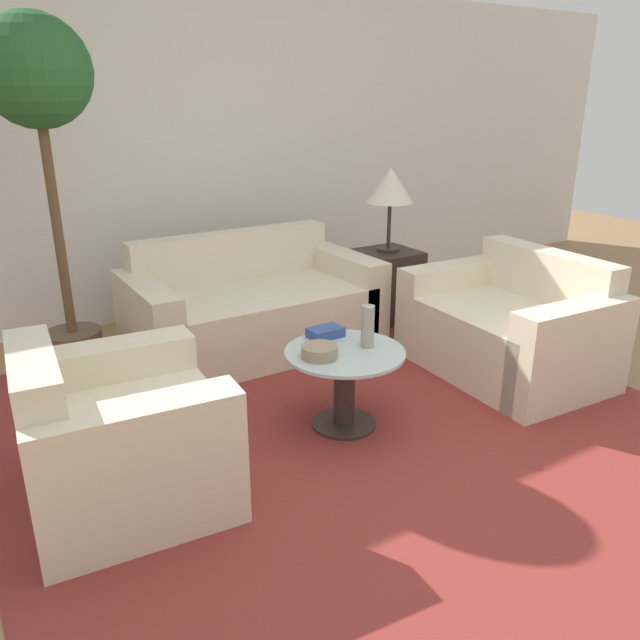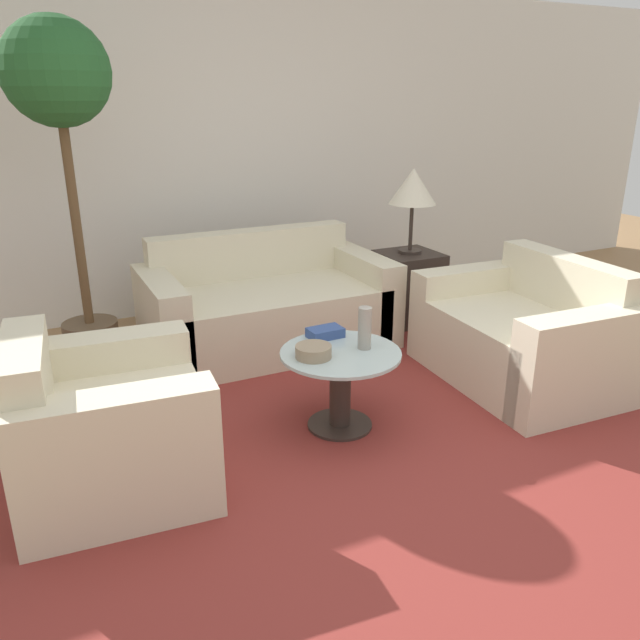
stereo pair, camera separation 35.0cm
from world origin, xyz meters
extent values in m
plane|color=#9E754C|center=(0.00, 0.00, 0.00)|extent=(14.00, 14.00, 0.00)
cube|color=white|center=(0.00, 3.07, 1.30)|extent=(10.00, 0.06, 2.60)
cube|color=maroon|center=(-0.06, 0.67, 0.00)|extent=(3.60, 3.51, 0.01)
cube|color=beige|center=(0.02, 1.92, 0.23)|extent=(1.53, 0.91, 0.46)
cube|color=beige|center=(0.02, 2.29, 0.40)|extent=(1.53, 0.18, 0.80)
cube|color=beige|center=(-0.74, 1.92, 0.31)|extent=(0.20, 0.91, 0.62)
cube|color=beige|center=(0.79, 1.92, 0.31)|extent=(0.20, 0.91, 0.62)
cube|color=beige|center=(-1.25, 0.66, 0.23)|extent=(0.89, 0.76, 0.46)
cube|color=beige|center=(-1.58, 0.69, 0.38)|extent=(0.24, 0.71, 0.77)
cube|color=beige|center=(-1.28, 0.32, 0.31)|extent=(0.85, 0.27, 0.62)
cube|color=beige|center=(-1.22, 1.01, 0.31)|extent=(0.85, 0.27, 0.62)
cube|color=beige|center=(1.24, 0.71, 0.23)|extent=(0.92, 1.10, 0.46)
cube|color=beige|center=(1.58, 0.69, 0.39)|extent=(0.24, 1.06, 0.78)
cube|color=beige|center=(1.27, 1.24, 0.31)|extent=(0.87, 0.25, 0.62)
cube|color=beige|center=(1.21, 0.18, 0.31)|extent=(0.87, 0.25, 0.62)
cylinder|color=#332823|center=(-0.06, 0.67, 0.01)|extent=(0.36, 0.36, 0.02)
cylinder|color=#332823|center=(-0.06, 0.67, 0.22)|extent=(0.12, 0.12, 0.43)
cylinder|color=#B2C6C6|center=(-0.06, 0.67, 0.44)|extent=(0.65, 0.65, 0.02)
cube|color=#332823|center=(1.24, 1.96, 0.28)|extent=(0.45, 0.45, 0.57)
cylinder|color=#332823|center=(1.24, 1.96, 0.58)|extent=(0.18, 0.18, 0.02)
cylinder|color=#332823|center=(1.24, 1.96, 0.77)|extent=(0.03, 0.03, 0.36)
cone|color=beige|center=(1.24, 1.96, 1.09)|extent=(0.36, 0.36, 0.27)
cylinder|color=brown|center=(-1.18, 2.11, 0.16)|extent=(0.36, 0.36, 0.33)
cylinder|color=brown|center=(-1.18, 2.11, 1.01)|extent=(0.06, 0.06, 1.37)
sphere|color=#235628|center=(-1.18, 2.11, 1.87)|extent=(0.63, 0.63, 0.63)
cylinder|color=#9E998E|center=(0.08, 0.66, 0.57)|extent=(0.07, 0.07, 0.23)
cylinder|color=gray|center=(-0.22, 0.67, 0.48)|extent=(0.19, 0.19, 0.06)
cube|color=#334C8C|center=(-0.04, 0.90, 0.48)|extent=(0.20, 0.13, 0.06)
camera|label=1|loc=(-1.82, -1.87, 1.74)|focal=35.00mm
camera|label=2|loc=(-1.52, -2.04, 1.74)|focal=35.00mm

